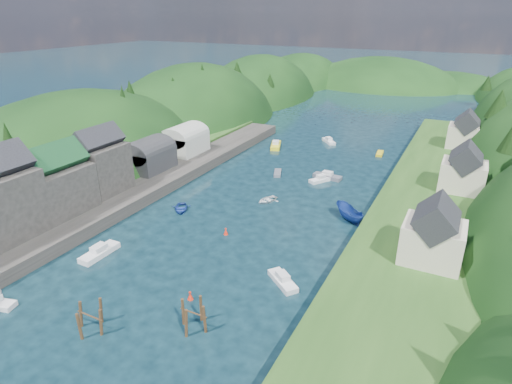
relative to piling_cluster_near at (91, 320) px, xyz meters
The scene contains 15 objects.
ground 54.24m from the piling_cluster_near, 87.04° to the left, with size 600.00×600.00×0.00m, color black.
hillside_left 90.18m from the piling_cluster_near, 118.06° to the left, with size 44.00×245.56×52.00m.
far_hills 178.62m from the piling_cluster_near, 88.71° to the left, with size 103.00×68.00×44.00m.
hill_trees 69.02m from the piling_cluster_near, 86.93° to the left, with size 90.15×144.81×12.94m.
quay_left 32.14m from the piling_cluster_near, 131.27° to the left, with size 12.00×110.00×2.00m, color #2D2B28.
terrace_left_grass 37.13m from the piling_cluster_near, 139.41° to the left, with size 12.00×110.00×2.50m, color #234719.
quayside_buildings 26.13m from the piling_cluster_near, 155.55° to the left, with size 8.00×35.84×12.90m.
boat_sheds 49.16m from the piling_cluster_near, 118.26° to the left, with size 7.00×21.00×7.50m.
terrace_right 52.18m from the piling_cluster_near, 57.80° to the left, with size 16.00×120.00×2.40m, color #234719.
right_bank_cottages 61.03m from the piling_cluster_near, 59.59° to the left, with size 9.00×59.24×8.41m.
piling_cluster_near is the anchor object (origin of this frame).
piling_cluster_far 10.63m from the piling_cluster_near, 28.70° to the left, with size 3.24×3.02×3.89m.
channel_buoy_near 10.85m from the piling_cluster_near, 55.54° to the left, with size 0.70×0.70×1.10m.
channel_buoy_far 24.20m from the piling_cluster_near, 85.60° to the left, with size 0.70×0.70×1.10m.
moored_boats 29.18m from the piling_cluster_near, 85.59° to the left, with size 35.24×87.53×2.43m.
Camera 1 is at (28.47, -27.91, 30.87)m, focal length 30.00 mm.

